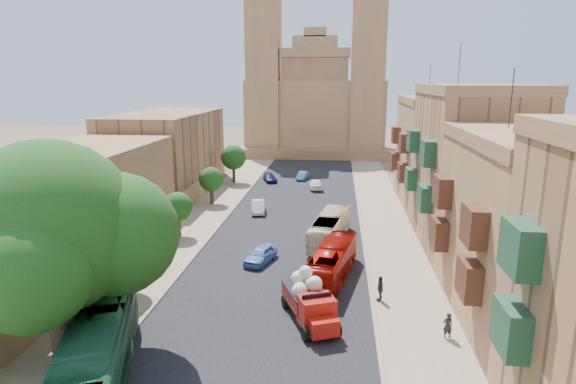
% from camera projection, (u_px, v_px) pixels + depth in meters
% --- Properties ---
extents(road_surface, '(14.00, 140.00, 0.01)m').
position_uv_depth(road_surface, '(292.00, 221.00, 49.49)').
color(road_surface, black).
rests_on(road_surface, ground).
extents(sidewalk_east, '(5.00, 140.00, 0.01)m').
position_uv_depth(sidewalk_east, '(386.00, 224.00, 48.52)').
color(sidewalk_east, '#8D755C').
rests_on(sidewalk_east, ground).
extents(sidewalk_west, '(5.00, 140.00, 0.01)m').
position_uv_depth(sidewalk_west, '(202.00, 218.00, 50.46)').
color(sidewalk_west, '#8D755C').
rests_on(sidewalk_west, ground).
extents(kerb_east, '(0.25, 140.00, 0.12)m').
position_uv_depth(kerb_east, '(361.00, 222.00, 48.76)').
color(kerb_east, '#8D755C').
rests_on(kerb_east, ground).
extents(kerb_west, '(0.25, 140.00, 0.12)m').
position_uv_depth(kerb_west, '(225.00, 218.00, 50.19)').
color(kerb_west, '#8D755C').
rests_on(kerb_west, ground).
extents(townhouse_b, '(9.00, 14.00, 14.90)m').
position_uv_depth(townhouse_b, '(531.00, 229.00, 28.18)').
color(townhouse_b, '#976B44').
rests_on(townhouse_b, ground).
extents(townhouse_c, '(9.00, 14.00, 17.40)m').
position_uv_depth(townhouse_c, '(471.00, 166.00, 41.45)').
color(townhouse_c, '#A17249').
rests_on(townhouse_c, ground).
extents(townhouse_d, '(9.00, 14.00, 15.90)m').
position_uv_depth(townhouse_d, '(438.00, 151.00, 55.17)').
color(townhouse_d, '#976B44').
rests_on(townhouse_d, ground).
extents(west_wall, '(1.00, 40.00, 1.80)m').
position_uv_depth(west_wall, '(135.00, 240.00, 40.88)').
color(west_wall, '#976B44').
rests_on(west_wall, ground).
extents(west_building_low, '(10.00, 28.00, 8.40)m').
position_uv_depth(west_building_low, '(56.00, 207.00, 38.75)').
color(west_building_low, brown).
rests_on(west_building_low, ground).
extents(west_building_mid, '(10.00, 22.00, 10.00)m').
position_uv_depth(west_building_mid, '(167.00, 151.00, 63.74)').
color(west_building_mid, '#A17249').
rests_on(west_building_mid, ground).
extents(church, '(28.00, 22.50, 36.30)m').
position_uv_depth(church, '(316.00, 104.00, 94.39)').
color(church, '#976B44').
rests_on(church, ground).
extents(ficus_tree, '(11.49, 10.57, 11.49)m').
position_uv_depth(ficus_tree, '(52.00, 233.00, 23.73)').
color(ficus_tree, '#3A291D').
rests_on(ficus_tree, ground).
extents(street_tree_a, '(3.57, 3.57, 5.48)m').
position_uv_depth(street_tree_a, '(118.00, 240.00, 32.24)').
color(street_tree_a, '#3A291D').
rests_on(street_tree_a, ground).
extents(street_tree_b, '(2.73, 2.73, 4.20)m').
position_uv_depth(street_tree_b, '(177.00, 207.00, 44.06)').
color(street_tree_b, '#3A291D').
rests_on(street_tree_b, ground).
extents(street_tree_c, '(2.84, 2.84, 4.37)m').
position_uv_depth(street_tree_c, '(211.00, 179.00, 55.66)').
color(street_tree_c, '#3A291D').
rests_on(street_tree_c, ground).
extents(street_tree_d, '(3.49, 3.49, 5.37)m').
position_uv_depth(street_tree_d, '(233.00, 157.00, 67.12)').
color(street_tree_d, '#3A291D').
rests_on(street_tree_d, ground).
extents(red_truck, '(3.93, 5.83, 3.23)m').
position_uv_depth(red_truck, '(310.00, 299.00, 28.66)').
color(red_truck, '#A6150C').
rests_on(red_truck, ground).
extents(olive_pickup, '(2.91, 5.31, 2.09)m').
position_uv_depth(olive_pickup, '(330.00, 228.00, 43.89)').
color(olive_pickup, '#465620').
rests_on(olive_pickup, ground).
extents(bus_green_north, '(6.10, 11.82, 3.22)m').
position_uv_depth(bus_green_north, '(96.00, 355.00, 22.51)').
color(bus_green_north, '#20603D').
rests_on(bus_green_north, ground).
extents(bus_red_east, '(3.89, 9.40, 2.55)m').
position_uv_depth(bus_red_east, '(331.00, 263.00, 34.81)').
color(bus_red_east, '#960801').
rests_on(bus_red_east, ground).
extents(bus_cream_east, '(3.78, 9.77, 2.66)m').
position_uv_depth(bus_cream_east, '(330.00, 228.00, 42.64)').
color(bus_cream_east, '#FFE1B6').
rests_on(bus_cream_east, ground).
extents(car_blue_a, '(2.59, 4.14, 1.31)m').
position_uv_depth(car_blue_a, '(261.00, 255.00, 38.13)').
color(car_blue_a, '#5181C9').
rests_on(car_blue_a, ground).
extents(car_white_a, '(2.07, 4.21, 1.33)m').
position_uv_depth(car_white_a, '(258.00, 207.00, 52.48)').
color(car_white_a, silver).
rests_on(car_white_a, ground).
extents(car_cream, '(2.19, 4.71, 1.31)m').
position_uv_depth(car_cream, '(331.00, 224.00, 46.21)').
color(car_cream, beige).
rests_on(car_cream, ground).
extents(car_dkblue, '(2.72, 4.09, 1.10)m').
position_uv_depth(car_dkblue, '(270.00, 178.00, 68.32)').
color(car_dkblue, '#0E1146').
rests_on(car_dkblue, ground).
extents(car_white_b, '(2.29, 4.35, 1.41)m').
position_uv_depth(car_white_b, '(315.00, 184.00, 63.67)').
color(car_white_b, white).
rests_on(car_white_b, ground).
extents(car_blue_b, '(1.75, 3.62, 1.15)m').
position_uv_depth(car_blue_b, '(303.00, 176.00, 69.86)').
color(car_blue_b, teal).
rests_on(car_blue_b, ground).
extents(pedestrian_a, '(0.63, 0.49, 1.54)m').
position_uv_depth(pedestrian_a, '(448.00, 325.00, 26.92)').
color(pedestrian_a, black).
rests_on(pedestrian_a, ground).
extents(pedestrian_c, '(0.53, 1.06, 1.74)m').
position_uv_depth(pedestrian_c, '(380.00, 289.00, 31.44)').
color(pedestrian_c, '#323238').
rests_on(pedestrian_c, ground).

